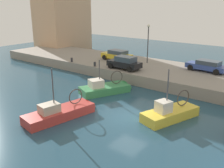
{
  "coord_description": "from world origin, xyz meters",
  "views": [
    {
      "loc": [
        -15.4,
        -10.26,
        8.59
      ],
      "look_at": [
        3.02,
        4.0,
        1.2
      ],
      "focal_mm": 41.2,
      "sensor_mm": 36.0,
      "label": 1
    }
  ],
  "objects_px": {
    "fishing_boat_red": "(64,116)",
    "parked_car_yellow": "(117,55)",
    "parked_car_blue": "(207,66)",
    "fishing_boat_yellow": "(173,117)",
    "mooring_bollard_mid": "(95,64)",
    "fishing_boat_green": "(108,91)",
    "quay_streetlamp": "(148,37)",
    "mooring_bollard_north": "(72,60)",
    "parked_car_black": "(125,63)"
  },
  "relations": [
    {
      "from": "fishing_boat_red",
      "to": "parked_car_black",
      "type": "xyz_separation_m",
      "value": [
        11.6,
        2.29,
        1.86
      ]
    },
    {
      "from": "parked_car_black",
      "to": "quay_streetlamp",
      "type": "height_order",
      "value": "quay_streetlamp"
    },
    {
      "from": "parked_car_blue",
      "to": "mooring_bollard_north",
      "type": "distance_m",
      "value": 16.61
    },
    {
      "from": "fishing_boat_yellow",
      "to": "parked_car_blue",
      "type": "xyz_separation_m",
      "value": [
        11.29,
        1.29,
        1.76
      ]
    },
    {
      "from": "parked_car_blue",
      "to": "mooring_bollard_north",
      "type": "bearing_deg",
      "value": 110.99
    },
    {
      "from": "mooring_bollard_mid",
      "to": "parked_car_blue",
      "type": "bearing_deg",
      "value": -62.66
    },
    {
      "from": "fishing_boat_green",
      "to": "parked_car_yellow",
      "type": "xyz_separation_m",
      "value": [
        8.14,
        4.97,
        1.81
      ]
    },
    {
      "from": "mooring_bollard_mid",
      "to": "parked_car_black",
      "type": "bearing_deg",
      "value": -72.25
    },
    {
      "from": "fishing_boat_green",
      "to": "parked_car_black",
      "type": "xyz_separation_m",
      "value": [
        4.86,
        1.42,
        1.85
      ]
    },
    {
      "from": "fishing_boat_red",
      "to": "parked_car_blue",
      "type": "bearing_deg",
      "value": -18.89
    },
    {
      "from": "fishing_boat_red",
      "to": "parked_car_yellow",
      "type": "height_order",
      "value": "fishing_boat_red"
    },
    {
      "from": "fishing_boat_green",
      "to": "parked_car_black",
      "type": "distance_m",
      "value": 5.39
    },
    {
      "from": "fishing_boat_green",
      "to": "mooring_bollard_north",
      "type": "bearing_deg",
      "value": 67.66
    },
    {
      "from": "fishing_boat_green",
      "to": "quay_streetlamp",
      "type": "relative_size",
      "value": 1.23
    },
    {
      "from": "fishing_boat_yellow",
      "to": "quay_streetlamp",
      "type": "xyz_separation_m",
      "value": [
        10.99,
        8.79,
        4.35
      ]
    },
    {
      "from": "parked_car_black",
      "to": "mooring_bollard_mid",
      "type": "height_order",
      "value": "parked_car_black"
    },
    {
      "from": "fishing_boat_yellow",
      "to": "fishing_boat_red",
      "type": "bearing_deg",
      "value": 126.5
    },
    {
      "from": "parked_car_black",
      "to": "mooring_bollard_mid",
      "type": "xyz_separation_m",
      "value": [
        -1.15,
        3.61,
        -0.49
      ]
    },
    {
      "from": "fishing_boat_red",
      "to": "fishing_boat_yellow",
      "type": "bearing_deg",
      "value": -53.5
    },
    {
      "from": "parked_car_yellow",
      "to": "parked_car_blue",
      "type": "distance_m",
      "value": 11.55
    },
    {
      "from": "fishing_boat_red",
      "to": "parked_car_blue",
      "type": "xyz_separation_m",
      "value": [
        16.39,
        -5.61,
        1.77
      ]
    },
    {
      "from": "parked_car_yellow",
      "to": "parked_car_blue",
      "type": "bearing_deg",
      "value": -82.46
    },
    {
      "from": "fishing_boat_red",
      "to": "mooring_bollard_north",
      "type": "relative_size",
      "value": 11.97
    },
    {
      "from": "fishing_boat_red",
      "to": "mooring_bollard_mid",
      "type": "distance_m",
      "value": 12.07
    },
    {
      "from": "parked_car_black",
      "to": "parked_car_blue",
      "type": "relative_size",
      "value": 0.89
    },
    {
      "from": "parked_car_black",
      "to": "parked_car_blue",
      "type": "bearing_deg",
      "value": -58.74
    },
    {
      "from": "parked_car_yellow",
      "to": "mooring_bollard_north",
      "type": "xyz_separation_m",
      "value": [
        -4.43,
        4.06,
        -0.44
      ]
    },
    {
      "from": "fishing_boat_green",
      "to": "fishing_boat_red",
      "type": "bearing_deg",
      "value": -172.59
    },
    {
      "from": "fishing_boat_yellow",
      "to": "mooring_bollard_north",
      "type": "height_order",
      "value": "fishing_boat_yellow"
    },
    {
      "from": "fishing_boat_yellow",
      "to": "parked_car_blue",
      "type": "height_order",
      "value": "fishing_boat_yellow"
    },
    {
      "from": "mooring_bollard_north",
      "to": "quay_streetlamp",
      "type": "relative_size",
      "value": 0.11
    },
    {
      "from": "fishing_boat_red",
      "to": "mooring_bollard_mid",
      "type": "height_order",
      "value": "fishing_boat_red"
    },
    {
      "from": "parked_car_yellow",
      "to": "mooring_bollard_north",
      "type": "relative_size",
      "value": 7.89
    },
    {
      "from": "parked_car_blue",
      "to": "mooring_bollard_north",
      "type": "relative_size",
      "value": 8.23
    },
    {
      "from": "fishing_boat_yellow",
      "to": "parked_car_black",
      "type": "height_order",
      "value": "fishing_boat_yellow"
    },
    {
      "from": "mooring_bollard_mid",
      "to": "quay_streetlamp",
      "type": "relative_size",
      "value": 0.11
    },
    {
      "from": "fishing_boat_green",
      "to": "quay_streetlamp",
      "type": "distance_m",
      "value": 10.37
    },
    {
      "from": "fishing_boat_yellow",
      "to": "parked_car_blue",
      "type": "relative_size",
      "value": 1.27
    },
    {
      "from": "parked_car_blue",
      "to": "quay_streetlamp",
      "type": "xyz_separation_m",
      "value": [
        -0.3,
        7.5,
        2.59
      ]
    },
    {
      "from": "parked_car_blue",
      "to": "quay_streetlamp",
      "type": "height_order",
      "value": "quay_streetlamp"
    },
    {
      "from": "parked_car_black",
      "to": "mooring_bollard_north",
      "type": "distance_m",
      "value": 7.71
    },
    {
      "from": "fishing_boat_yellow",
      "to": "quay_streetlamp",
      "type": "relative_size",
      "value": 1.19
    },
    {
      "from": "fishing_boat_yellow",
      "to": "fishing_boat_red",
      "type": "height_order",
      "value": "fishing_boat_red"
    },
    {
      "from": "fishing_boat_yellow",
      "to": "fishing_boat_red",
      "type": "relative_size",
      "value": 0.87
    },
    {
      "from": "fishing_boat_green",
      "to": "quay_streetlamp",
      "type": "xyz_separation_m",
      "value": [
        9.36,
        1.01,
        4.35
      ]
    },
    {
      "from": "fishing_boat_green",
      "to": "fishing_boat_red",
      "type": "height_order",
      "value": "fishing_boat_red"
    },
    {
      "from": "mooring_bollard_north",
      "to": "mooring_bollard_mid",
      "type": "bearing_deg",
      "value": -90.0
    },
    {
      "from": "fishing_boat_yellow",
      "to": "mooring_bollard_mid",
      "type": "distance_m",
      "value": 13.93
    },
    {
      "from": "parked_car_black",
      "to": "parked_car_yellow",
      "type": "bearing_deg",
      "value": 47.27
    },
    {
      "from": "mooring_bollard_mid",
      "to": "mooring_bollard_north",
      "type": "distance_m",
      "value": 4.0
    }
  ]
}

